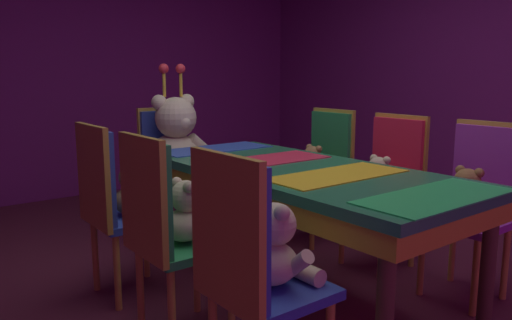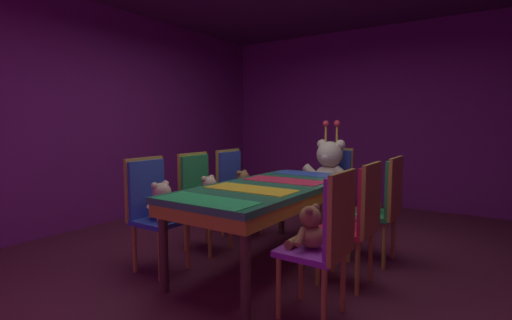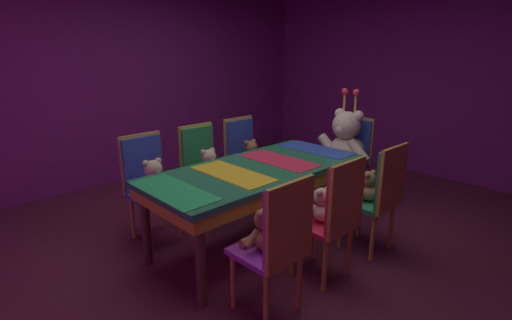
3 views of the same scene
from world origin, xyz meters
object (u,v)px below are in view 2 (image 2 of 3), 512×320
object	(u,v)px
throne_chair	(334,179)
chair_left_1	(199,191)
teddy_right_1	(343,213)
chair_right_1	(361,212)
teddy_left_0	(162,203)
chair_right_2	(386,199)
teddy_right_2	(370,200)
banquet_table	(269,194)
teddy_left_2	(243,185)
chair_right_0	(330,231)
chair_left_0	(151,202)
chair_left_2	(233,183)
teddy_right_0	(309,230)
king_teddy_bear	(329,170)
teddy_left_1	(210,193)

from	to	relation	value
throne_chair	chair_left_1	bearing A→B (deg)	-29.04
chair_left_1	teddy_right_1	size ratio (longest dim) A/B	3.39
chair_left_1	chair_right_1	world-z (taller)	same
teddy_left_0	chair_right_2	world-z (taller)	chair_right_2
teddy_right_1	teddy_right_2	bearing A→B (deg)	-92.56
banquet_table	chair_right_1	bearing A→B (deg)	0.68
teddy_left_2	chair_right_0	bearing A→B (deg)	-37.84
chair_left_0	chair_left_2	size ratio (longest dim) A/B	1.00
banquet_table	teddy_left_0	world-z (taller)	teddy_left_0
teddy_right_0	teddy_left_0	bearing A→B (deg)	1.07
teddy_left_2	throne_chair	bearing A→B (deg)	52.94
teddy_left_0	chair_left_2	bearing A→B (deg)	97.63
chair_right_0	king_teddy_bear	xyz separation A→B (m)	(-0.83, 1.97, 0.14)
chair_right_1	teddy_left_2	bearing A→B (deg)	-20.93
teddy_right_0	teddy_right_2	size ratio (longest dim) A/B	1.08
chair_left_1	banquet_table	bearing A→B (deg)	-0.65
chair_left_2	chair_right_0	size ratio (longest dim) A/B	1.00
chair_right_1	teddy_right_0	bearing A→B (deg)	76.29
chair_right_0	teddy_right_2	distance (m)	1.24
chair_left_1	chair_right_2	size ratio (longest dim) A/B	1.00
chair_right_1	banquet_table	bearing A→B (deg)	0.68
banquet_table	chair_left_1	bearing A→B (deg)	179.35
chair_right_0	teddy_right_1	bearing A→B (deg)	-77.08
king_teddy_bear	chair_left_0	bearing A→B (deg)	-22.78
teddy_left_1	chair_right_0	world-z (taller)	chair_right_0
teddy_right_2	throne_chair	distance (m)	1.16
teddy_left_1	chair_right_1	xyz separation A→B (m)	(1.54, 0.00, 0.01)
chair_left_0	teddy_left_1	bearing A→B (deg)	78.12
banquet_table	chair_left_0	size ratio (longest dim) A/B	2.05
banquet_table	chair_right_0	bearing A→B (deg)	-35.70
teddy_right_2	teddy_right_0	bearing A→B (deg)	88.46
chair_right_0	king_teddy_bear	bearing A→B (deg)	-67.16
teddy_left_2	teddy_right_1	distance (m)	1.52
teddy_left_2	chair_right_1	distance (m)	1.66
teddy_left_1	king_teddy_bear	world-z (taller)	king_teddy_bear
chair_left_0	chair_left_1	bearing A→B (deg)	91.12
chair_left_0	teddy_right_2	xyz separation A→B (m)	(1.56, 1.26, -0.02)
teddy_right_2	chair_right_2	bearing A→B (deg)	180.00
teddy_left_1	teddy_right_2	xyz separation A→B (m)	(1.43, 0.63, -0.02)
chair_left_1	teddy_right_1	bearing A→B (deg)	0.01
chair_right_1	chair_left_0	bearing A→B (deg)	20.71
chair_left_0	chair_right_2	xyz separation A→B (m)	(1.70, 1.26, 0.00)
teddy_right_1	king_teddy_bear	bearing A→B (deg)	-63.14
teddy_left_0	teddy_left_2	xyz separation A→B (m)	(-0.02, 1.22, -0.01)
teddy_left_2	throne_chair	xyz separation A→B (m)	(0.71, 0.94, 0.01)
banquet_table	king_teddy_bear	world-z (taller)	king_teddy_bear
chair_left_2	teddy_left_2	distance (m)	0.15
teddy_right_0	chair_right_2	distance (m)	1.25
chair_right_0	chair_right_1	distance (m)	0.61
chair_left_1	teddy_right_0	distance (m)	1.65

